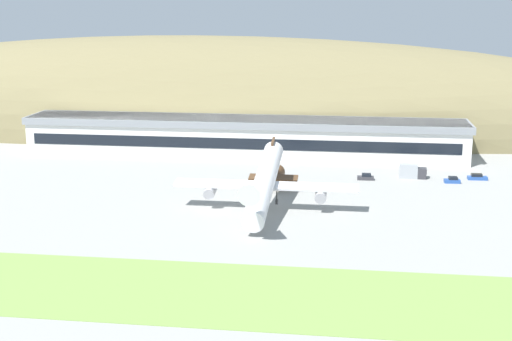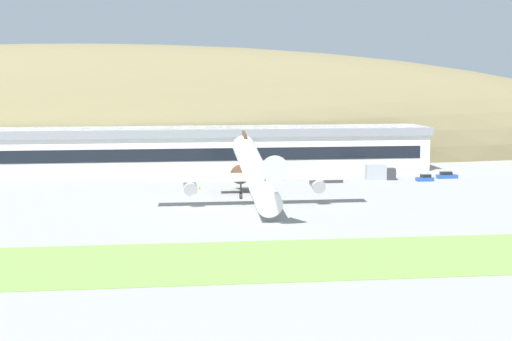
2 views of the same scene
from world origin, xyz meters
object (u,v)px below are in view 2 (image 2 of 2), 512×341
Objects in this scene: cargo_airplane at (254,173)px; fuel_truck at (380,172)px; service_car_1 at (333,180)px; traffic_cone_0 at (322,187)px; service_car_0 at (425,178)px; service_car_2 at (447,176)px; traffic_cone_1 at (200,188)px; terminal_building at (173,147)px.

cargo_airplane is 45.23m from fuel_truck.
service_car_1 is 11.58m from fuel_truck.
traffic_cone_0 is at bearing -142.39° from fuel_truck.
service_car_0 reaches higher than service_car_2.
service_car_0 reaches higher than traffic_cone_1.
service_car_0 is (52.98, -23.78, -5.26)m from terminal_building.
terminal_building is at bearing 144.51° from service_car_1.
cargo_airplane is 76.92× the size of traffic_cone_1.
service_car_1 is at bearing -172.27° from service_car_2.
cargo_airplane is 76.92× the size of traffic_cone_0.
traffic_cone_1 is (-55.20, -9.72, -0.33)m from service_car_2.
service_car_2 is at bearing 31.71° from service_car_0.
service_car_2 is at bearing -18.56° from terminal_building.
service_car_1 is 0.59× the size of fuel_truck.
service_car_0 is at bearing -24.17° from terminal_building.
service_car_1 is at bearing 12.03° from traffic_cone_1.
cargo_airplane is at bearing -129.19° from traffic_cone_0.
terminal_building is 208.23× the size of traffic_cone_0.
cargo_airplane is 57.22m from service_car_2.
service_car_1 is at bearing -162.99° from fuel_truck.
fuel_truck is (-15.31, -0.20, 0.96)m from service_car_2.
traffic_cone_1 is at bearing 174.57° from traffic_cone_0.
traffic_cone_0 is at bearing -48.20° from terminal_building.
traffic_cone_1 is at bearing -82.20° from terminal_building.
traffic_cone_1 is at bearing -170.01° from service_car_2.
cargo_airplane is at bearing -70.02° from traffic_cone_1.
fuel_truck is at bearing 13.43° from traffic_cone_1.
service_car_2 is (47.06, 32.13, -5.22)m from cargo_airplane.
service_car_1 is 0.85× the size of service_car_2.
traffic_cone_1 is at bearing -173.19° from service_car_0.
fuel_truck is at bearing -24.57° from terminal_building.
cargo_airplane reaches higher than service_car_2.
fuel_truck reaches higher than traffic_cone_1.
service_car_0 reaches higher than traffic_cone_0.
traffic_cone_0 is at bearing -5.43° from traffic_cone_1.
cargo_airplane is 6.78× the size of fuel_truck.
service_car_1 is at bearing 54.03° from cargo_airplane.
service_car_1 is at bearing 179.13° from service_car_0.
traffic_cone_0 is 1.00× the size of traffic_cone_1.
fuel_truck reaches higher than traffic_cone_0.
cargo_airplane reaches higher than service_car_1.
cargo_airplane reaches higher than traffic_cone_1.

